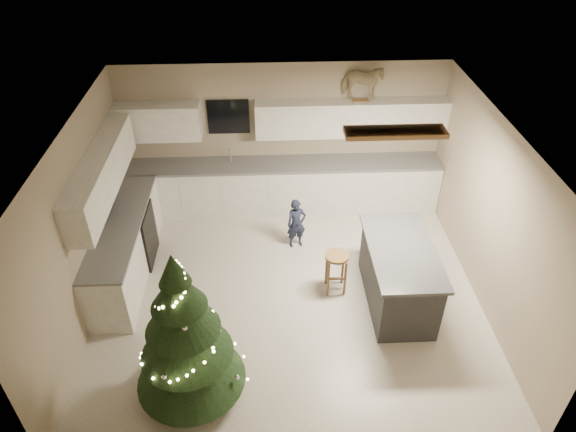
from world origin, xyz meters
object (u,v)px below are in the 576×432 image
object	(u,v)px
island	(398,275)
rocking_horse	(362,82)
bar_stool	(336,264)
christmas_tree	(185,340)
toddler	(296,224)

from	to	relation	value
island	rocking_horse	distance (m)	3.15
island	rocking_horse	size ratio (longest dim) A/B	2.27
rocking_horse	bar_stool	bearing A→B (deg)	-179.33
christmas_tree	rocking_horse	world-z (taller)	rocking_horse
christmas_tree	rocking_horse	bearing A→B (deg)	57.22
christmas_tree	toddler	world-z (taller)	christmas_tree
bar_stool	rocking_horse	size ratio (longest dim) A/B	0.88
island	bar_stool	xyz separation A→B (m)	(-0.85, 0.27, 0.02)
toddler	rocking_horse	world-z (taller)	rocking_horse
bar_stool	christmas_tree	size ratio (longest dim) A/B	0.31
island	christmas_tree	xyz separation A→B (m)	(-2.78, -1.38, 0.40)
christmas_tree	rocking_horse	size ratio (longest dim) A/B	2.85
island	rocking_horse	xyz separation A→B (m)	(-0.25, 2.55, 1.83)
bar_stool	rocking_horse	distance (m)	2.98
bar_stool	christmas_tree	world-z (taller)	christmas_tree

